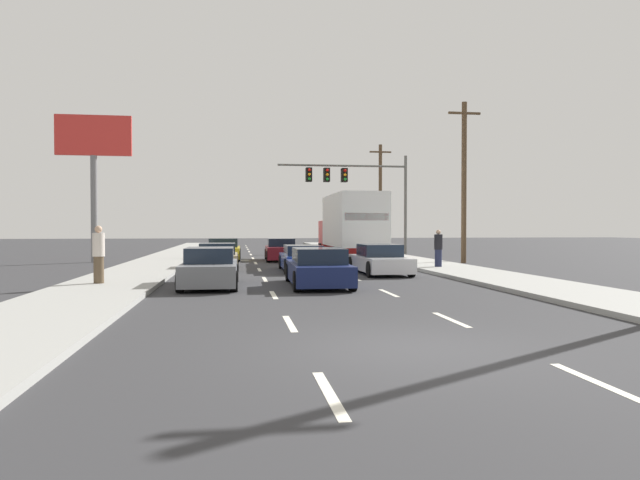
{
  "coord_description": "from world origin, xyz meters",
  "views": [
    {
      "loc": [
        -2.78,
        -8.93,
        1.94
      ],
      "look_at": [
        0.62,
        14.35,
        1.43
      ],
      "focal_mm": 32.58,
      "sensor_mm": 36.0,
      "label": 1
    }
  ],
  "objects_px": {
    "car_navy": "(318,268)",
    "traffic_signal_mast": "(348,181)",
    "utility_pole_far": "(380,196)",
    "car_white": "(380,260)",
    "car_gray": "(210,269)",
    "car_maroon": "(281,251)",
    "pedestrian_near_corner": "(438,248)",
    "pedestrian_mid_block": "(99,254)",
    "utility_pole_mid": "(464,180)",
    "box_truck": "(350,225)",
    "roadside_billboard": "(94,157)",
    "car_blue": "(303,259)",
    "car_yellow": "(224,250)",
    "car_tan": "(218,257)"
  },
  "relations": [
    {
      "from": "car_navy",
      "to": "car_blue",
      "type": "bearing_deg",
      "value": 88.02
    },
    {
      "from": "car_maroon",
      "to": "car_tan",
      "type": "bearing_deg",
      "value": -117.69
    },
    {
      "from": "utility_pole_far",
      "to": "car_white",
      "type": "bearing_deg",
      "value": -104.3
    },
    {
      "from": "car_yellow",
      "to": "car_blue",
      "type": "relative_size",
      "value": 1.02
    },
    {
      "from": "car_maroon",
      "to": "car_white",
      "type": "bearing_deg",
      "value": -71.55
    },
    {
      "from": "traffic_signal_mast",
      "to": "pedestrian_mid_block",
      "type": "xyz_separation_m",
      "value": [
        -12.06,
        -19.74,
        -4.06
      ]
    },
    {
      "from": "car_gray",
      "to": "car_maroon",
      "type": "bearing_deg",
      "value": 76.54
    },
    {
      "from": "car_white",
      "to": "pedestrian_near_corner",
      "type": "xyz_separation_m",
      "value": [
        3.22,
        1.82,
        0.43
      ]
    },
    {
      "from": "car_gray",
      "to": "utility_pole_mid",
      "type": "height_order",
      "value": "utility_pole_mid"
    },
    {
      "from": "car_gray",
      "to": "car_blue",
      "type": "relative_size",
      "value": 1.01
    },
    {
      "from": "traffic_signal_mast",
      "to": "roadside_billboard",
      "type": "xyz_separation_m",
      "value": [
        -15.43,
        -5.68,
        0.68
      ]
    },
    {
      "from": "car_maroon",
      "to": "pedestrian_mid_block",
      "type": "height_order",
      "value": "pedestrian_mid_block"
    },
    {
      "from": "car_blue",
      "to": "car_tan",
      "type": "bearing_deg",
      "value": 155.21
    },
    {
      "from": "car_blue",
      "to": "car_navy",
      "type": "bearing_deg",
      "value": -91.98
    },
    {
      "from": "car_blue",
      "to": "roadside_billboard",
      "type": "relative_size",
      "value": 0.54
    },
    {
      "from": "car_yellow",
      "to": "pedestrian_mid_block",
      "type": "distance_m",
      "value": 15.72
    },
    {
      "from": "car_navy",
      "to": "car_gray",
      "type": "bearing_deg",
      "value": 175.0
    },
    {
      "from": "car_gray",
      "to": "pedestrian_mid_block",
      "type": "relative_size",
      "value": 2.36
    },
    {
      "from": "pedestrian_mid_block",
      "to": "box_truck",
      "type": "bearing_deg",
      "value": 48.02
    },
    {
      "from": "box_truck",
      "to": "pedestrian_near_corner",
      "type": "xyz_separation_m",
      "value": [
        2.96,
        -5.8,
        -1.12
      ]
    },
    {
      "from": "car_maroon",
      "to": "traffic_signal_mast",
      "type": "bearing_deg",
      "value": 47.43
    },
    {
      "from": "car_navy",
      "to": "box_truck",
      "type": "bearing_deg",
      "value": 73.96
    },
    {
      "from": "car_maroon",
      "to": "utility_pole_mid",
      "type": "xyz_separation_m",
      "value": [
        9.67,
        -3.65,
        3.92
      ]
    },
    {
      "from": "car_white",
      "to": "pedestrian_mid_block",
      "type": "height_order",
      "value": "pedestrian_mid_block"
    },
    {
      "from": "roadside_billboard",
      "to": "pedestrian_mid_block",
      "type": "relative_size",
      "value": 4.37
    },
    {
      "from": "car_tan",
      "to": "car_maroon",
      "type": "height_order",
      "value": "car_maroon"
    },
    {
      "from": "car_white",
      "to": "car_gray",
      "type": "bearing_deg",
      "value": -147.08
    },
    {
      "from": "car_tan",
      "to": "utility_pole_mid",
      "type": "height_order",
      "value": "utility_pole_mid"
    },
    {
      "from": "car_blue",
      "to": "pedestrian_near_corner",
      "type": "bearing_deg",
      "value": 0.7
    },
    {
      "from": "car_navy",
      "to": "traffic_signal_mast",
      "type": "xyz_separation_m",
      "value": [
        4.98,
        20.28,
        4.55
      ]
    },
    {
      "from": "box_truck",
      "to": "car_blue",
      "type": "bearing_deg",
      "value": -119.49
    },
    {
      "from": "car_gray",
      "to": "pedestrian_near_corner",
      "type": "bearing_deg",
      "value": 31.84
    },
    {
      "from": "pedestrian_near_corner",
      "to": "car_tan",
      "type": "bearing_deg",
      "value": 170.63
    },
    {
      "from": "car_blue",
      "to": "roadside_billboard",
      "type": "xyz_separation_m",
      "value": [
        -10.67,
        8.13,
        5.26
      ]
    },
    {
      "from": "car_maroon",
      "to": "pedestrian_near_corner",
      "type": "xyz_separation_m",
      "value": [
        6.58,
        -8.23,
        0.4
      ]
    },
    {
      "from": "car_navy",
      "to": "utility_pole_mid",
      "type": "xyz_separation_m",
      "value": [
        9.6,
        11.13,
        3.92
      ]
    },
    {
      "from": "box_truck",
      "to": "pedestrian_near_corner",
      "type": "distance_m",
      "value": 6.61
    },
    {
      "from": "car_maroon",
      "to": "car_blue",
      "type": "relative_size",
      "value": 1.0
    },
    {
      "from": "car_white",
      "to": "traffic_signal_mast",
      "type": "bearing_deg",
      "value": 83.76
    },
    {
      "from": "car_maroon",
      "to": "roadside_billboard",
      "type": "xyz_separation_m",
      "value": [
        -10.37,
        -0.17,
        5.23
      ]
    },
    {
      "from": "car_gray",
      "to": "box_truck",
      "type": "distance_m",
      "value": 14.05
    },
    {
      "from": "box_truck",
      "to": "roadside_billboard",
      "type": "bearing_deg",
      "value": 170.84
    },
    {
      "from": "car_maroon",
      "to": "traffic_signal_mast",
      "type": "distance_m",
      "value": 8.75
    },
    {
      "from": "car_white",
      "to": "utility_pole_mid",
      "type": "distance_m",
      "value": 9.83
    },
    {
      "from": "pedestrian_near_corner",
      "to": "pedestrian_mid_block",
      "type": "bearing_deg",
      "value": -156.14
    },
    {
      "from": "car_tan",
      "to": "pedestrian_near_corner",
      "type": "bearing_deg",
      "value": -9.37
    },
    {
      "from": "car_blue",
      "to": "pedestrian_mid_block",
      "type": "bearing_deg",
      "value": -140.91
    },
    {
      "from": "car_blue",
      "to": "box_truck",
      "type": "height_order",
      "value": "box_truck"
    },
    {
      "from": "pedestrian_near_corner",
      "to": "utility_pole_far",
      "type": "bearing_deg",
      "value": 83.04
    },
    {
      "from": "pedestrian_near_corner",
      "to": "box_truck",
      "type": "bearing_deg",
      "value": 116.99
    }
  ]
}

